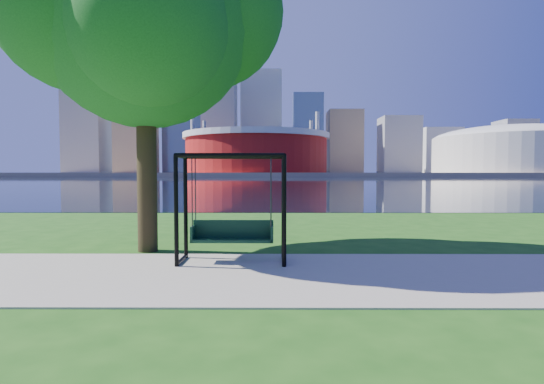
{
  "coord_description": "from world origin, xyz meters",
  "views": [
    {
      "loc": [
        0.3,
        -8.46,
        1.95
      ],
      "look_at": [
        0.25,
        0.0,
        1.57
      ],
      "focal_mm": 28.0,
      "sensor_mm": 36.0,
      "label": 1
    }
  ],
  "objects": [
    {
      "name": "ground",
      "position": [
        0.0,
        0.0,
        0.0
      ],
      "size": [
        900.0,
        900.0,
        0.0
      ],
      "primitive_type": "plane",
      "color": "#1E5114",
      "rests_on": "ground"
    },
    {
      "name": "river",
      "position": [
        0.0,
        102.0,
        0.01
      ],
      "size": [
        900.0,
        180.0,
        0.02
      ],
      "primitive_type": "cube",
      "color": "black",
      "rests_on": "ground"
    },
    {
      "name": "skyline",
      "position": [
        -4.27,
        319.39,
        35.89
      ],
      "size": [
        392.0,
        66.0,
        96.5
      ],
      "color": "gray",
      "rests_on": "far_bank"
    },
    {
      "name": "arena",
      "position": [
        135.0,
        235.0,
        15.87
      ],
      "size": [
        84.0,
        84.0,
        26.56
      ],
      "color": "beige",
      "rests_on": "far_bank"
    },
    {
      "name": "far_bank",
      "position": [
        0.0,
        306.0,
        1.0
      ],
      "size": [
        900.0,
        228.0,
        2.0
      ],
      "primitive_type": "cube",
      "color": "#937F60",
      "rests_on": "ground"
    },
    {
      "name": "path",
      "position": [
        0.0,
        -0.5,
        0.01
      ],
      "size": [
        120.0,
        4.0,
        0.03
      ],
      "primitive_type": "cube",
      "color": "#9E937F",
      "rests_on": "ground"
    },
    {
      "name": "swing",
      "position": [
        -0.6,
        0.63,
        1.14
      ],
      "size": [
        2.3,
        1.0,
        2.35
      ],
      "rotation": [
        0.0,
        0.0,
        -0.0
      ],
      "color": "black",
      "rests_on": "ground"
    },
    {
      "name": "stadium",
      "position": [
        -10.0,
        235.0,
        14.23
      ],
      "size": [
        83.0,
        83.0,
        32.0
      ],
      "color": "maroon",
      "rests_on": "far_bank"
    },
    {
      "name": "park_tree",
      "position": [
        -2.91,
        2.06,
        5.83
      ],
      "size": [
        6.76,
        6.11,
        8.4
      ],
      "color": "black",
      "rests_on": "ground"
    }
  ]
}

